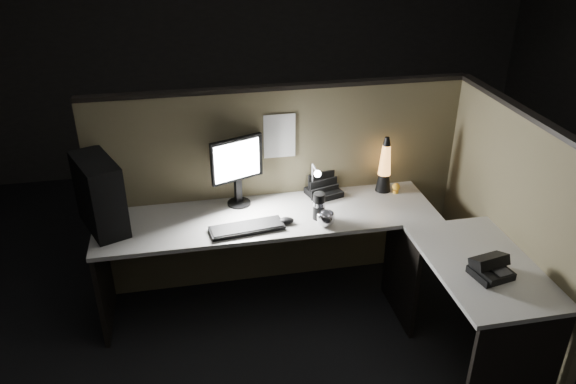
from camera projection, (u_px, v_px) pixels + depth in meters
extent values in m
plane|color=black|center=(308.00, 356.00, 3.64)|extent=(6.00, 6.00, 0.00)
plane|color=#282623|center=(243.00, 42.00, 5.62)|extent=(6.00, 0.00, 6.00)
cube|color=brown|center=(281.00, 189.00, 4.10)|extent=(2.66, 0.06, 1.50)
cube|color=brown|center=(507.00, 228.00, 3.61)|extent=(0.06, 1.66, 1.50)
cube|color=#ABAAA2|center=(268.00, 217.00, 3.80)|extent=(2.30, 0.60, 0.03)
cube|color=#ABAAA2|center=(482.00, 265.00, 3.31)|extent=(0.60, 1.00, 0.03)
cube|color=black|center=(104.00, 280.00, 3.78)|extent=(0.03, 0.55, 0.70)
cube|color=black|center=(515.00, 370.00, 3.06)|extent=(0.55, 0.03, 0.70)
cube|color=black|center=(401.00, 272.00, 3.86)|extent=(0.03, 0.55, 0.70)
cube|color=black|center=(99.00, 194.00, 3.56)|extent=(0.36, 0.50, 0.48)
cylinder|color=black|center=(239.00, 203.00, 3.94)|extent=(0.16, 0.16, 0.01)
cube|color=black|center=(238.00, 189.00, 3.91)|extent=(0.06, 0.05, 0.18)
cube|color=black|center=(237.00, 159.00, 3.80)|extent=(0.37, 0.17, 0.31)
cube|color=white|center=(237.00, 161.00, 3.78)|extent=(0.31, 0.13, 0.26)
cube|color=black|center=(247.00, 228.00, 3.63)|extent=(0.50, 0.22, 0.02)
ellipsoid|color=black|center=(287.00, 221.00, 3.70)|extent=(0.10, 0.08, 0.04)
cube|color=silver|center=(312.00, 191.00, 4.07)|extent=(0.04, 0.06, 0.03)
cylinder|color=silver|center=(312.00, 177.00, 4.01)|extent=(0.01, 0.01, 0.20)
cylinder|color=silver|center=(315.00, 168.00, 3.91)|extent=(0.01, 0.13, 0.01)
sphere|color=white|center=(318.00, 174.00, 3.84)|extent=(0.05, 0.05, 0.05)
cube|color=black|center=(324.00, 192.00, 4.05)|extent=(0.27, 0.25, 0.04)
cube|color=black|center=(325.00, 190.00, 4.00)|extent=(0.22, 0.08, 0.08)
cube|color=black|center=(322.00, 179.00, 4.07)|extent=(0.22, 0.08, 0.15)
cone|color=black|center=(383.00, 182.00, 4.09)|extent=(0.11, 0.11, 0.13)
cone|color=orange|center=(385.00, 160.00, 4.01)|extent=(0.09, 0.09, 0.22)
sphere|color=#934C15|center=(385.00, 169.00, 4.04)|extent=(0.04, 0.04, 0.04)
sphere|color=#934C15|center=(385.00, 159.00, 4.00)|extent=(0.03, 0.03, 0.03)
cone|color=black|center=(387.00, 141.00, 3.94)|extent=(0.06, 0.06, 0.06)
cylinder|color=black|center=(319.00, 206.00, 3.72)|extent=(0.08, 0.08, 0.19)
imported|color=silver|center=(326.00, 219.00, 3.66)|extent=(0.13, 0.13, 0.09)
sphere|color=yellow|center=(396.00, 187.00, 4.06)|extent=(0.06, 0.06, 0.06)
cube|color=white|center=(280.00, 136.00, 3.87)|extent=(0.22, 0.00, 0.32)
cube|color=black|center=(491.00, 273.00, 3.18)|extent=(0.24, 0.22, 0.04)
cube|color=black|center=(489.00, 261.00, 3.19)|extent=(0.23, 0.16, 0.10)
cube|color=black|center=(485.00, 275.00, 3.12)|extent=(0.07, 0.16, 0.03)
cube|color=#3F3F42|center=(501.00, 271.00, 3.15)|extent=(0.11, 0.11, 0.00)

